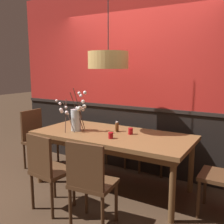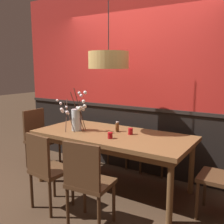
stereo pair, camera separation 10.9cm
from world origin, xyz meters
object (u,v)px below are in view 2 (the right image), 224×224
object	(u,v)px
chair_far_side_left	(126,135)
chair_near_side_left	(46,167)
chair_far_side_right	(157,140)
pendant_lamp	(109,60)
vase_with_blossoms	(76,118)
condiment_bottle	(118,127)
chair_near_side_right	(87,180)
candle_holder_nearer_edge	(130,131)
chair_head_west_end	(39,136)
candle_holder_nearer_center	(110,135)
dining_table	(112,139)

from	to	relation	value
chair_far_side_left	chair_near_side_left	world-z (taller)	chair_near_side_left
chair_far_side_right	pendant_lamp	bearing A→B (deg)	-116.59
chair_far_side_left	chair_near_side_left	distance (m)	1.83
vase_with_blossoms	condiment_bottle	bearing A→B (deg)	26.58
chair_far_side_right	pendant_lamp	size ratio (longest dim) A/B	0.73
condiment_bottle	chair_near_side_right	bearing A→B (deg)	-74.94
chair_near_side_right	candle_holder_nearer_edge	size ratio (longest dim) A/B	10.92
chair_near_side_right	chair_head_west_end	world-z (taller)	chair_head_west_end
chair_head_west_end	candle_holder_nearer_center	world-z (taller)	chair_head_west_end
chair_far_side_right	chair_far_side_left	world-z (taller)	chair_far_side_right
candle_holder_nearer_center	candle_holder_nearer_edge	world-z (taller)	candle_holder_nearer_edge
dining_table	chair_far_side_right	world-z (taller)	chair_far_side_right
chair_near_side_left	candle_holder_nearer_center	bearing A→B (deg)	56.40
chair_near_side_left	chair_far_side_right	bearing A→B (deg)	70.71
chair_near_side_right	condiment_bottle	world-z (taller)	chair_near_side_right
chair_head_west_end	pendant_lamp	world-z (taller)	pendant_lamp
chair_head_west_end	candle_holder_nearer_edge	size ratio (longest dim) A/B	11.11
vase_with_blossoms	candle_holder_nearer_edge	world-z (taller)	vase_with_blossoms
chair_head_west_end	candle_holder_nearer_center	bearing A→B (deg)	-8.98
dining_table	chair_head_west_end	size ratio (longest dim) A/B	2.24
chair_near_side_right	chair_head_west_end	xyz separation A→B (m)	(-1.76, 0.96, -0.01)
candle_holder_nearer_center	chair_near_side_left	bearing A→B (deg)	-123.60
pendant_lamp	candle_holder_nearer_edge	bearing A→B (deg)	0.28
candle_holder_nearer_edge	pendant_lamp	world-z (taller)	pendant_lamp
dining_table	candle_holder_nearer_center	world-z (taller)	candle_holder_nearer_center
chair_far_side_left	chair_head_west_end	world-z (taller)	chair_head_west_end
chair_far_side_left	chair_far_side_right	bearing A→B (deg)	-5.06
chair_near_side_right	chair_near_side_left	bearing A→B (deg)	176.27
candle_holder_nearer_center	candle_holder_nearer_edge	distance (m)	0.33
chair_far_side_right	chair_near_side_right	bearing A→B (deg)	-89.90
chair_near_side_left	chair_head_west_end	xyz separation A→B (m)	(-1.13, 0.92, 0.01)
condiment_bottle	candle_holder_nearer_center	bearing A→B (deg)	-73.20
vase_with_blossoms	pendant_lamp	world-z (taller)	pendant_lamp
dining_table	vase_with_blossoms	distance (m)	0.59
vase_with_blossoms	pendant_lamp	bearing A→B (deg)	27.36
chair_far_side_left	chair_near_side_right	world-z (taller)	chair_near_side_right
chair_far_side_right	candle_holder_nearer_edge	world-z (taller)	chair_far_side_right
chair_far_side_left	chair_near_side_left	bearing A→B (deg)	-90.82
dining_table	chair_near_side_right	world-z (taller)	chair_near_side_right
dining_table	chair_near_side_left	distance (m)	0.97
chair_near_side_left	condiment_bottle	distance (m)	1.13
candle_holder_nearer_center	chair_far_side_right	bearing A→B (deg)	80.93
chair_far_side_left	candle_holder_nearer_center	distance (m)	1.27
chair_head_west_end	vase_with_blossoms	size ratio (longest dim) A/B	1.57
chair_near_side_left	condiment_bottle	size ratio (longest dim) A/B	6.54
chair_near_side_left	condiment_bottle	xyz separation A→B (m)	(0.34, 1.03, 0.32)
chair_head_west_end	chair_near_side_left	bearing A→B (deg)	-39.08
chair_far_side_left	dining_table	bearing A→B (deg)	-71.91
chair_near_side_left	dining_table	bearing A→B (deg)	69.60
dining_table	candle_holder_nearer_center	distance (m)	0.28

